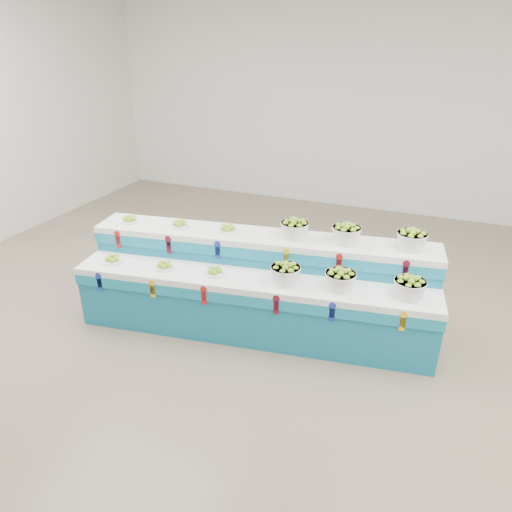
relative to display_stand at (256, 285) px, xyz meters
name	(u,v)px	position (x,y,z in m)	size (l,w,h in m)	color
ground	(264,354)	(0.29, -0.49, -0.51)	(10.00, 10.00, 0.00)	#756451
back_wall	(368,99)	(0.29, 4.51, 1.49)	(10.00, 10.00, 0.00)	silver
display_stand	(256,285)	(0.00, 0.00, 0.00)	(3.88, 1.00, 1.02)	#167599
plate_lower_left	(112,259)	(-1.54, -0.46, 0.25)	(0.21, 0.21, 0.09)	white
plate_lower_mid	(164,265)	(-0.92, -0.37, 0.25)	(0.21, 0.21, 0.09)	white
plate_lower_right	(215,271)	(-0.35, -0.29, 0.25)	(0.21, 0.21, 0.09)	white
basket_lower_left	(286,273)	(0.40, -0.19, 0.32)	(0.31, 0.31, 0.22)	silver
basket_lower_mid	(340,279)	(0.95, -0.11, 0.32)	(0.31, 0.31, 0.22)	silver
basket_lower_right	(410,287)	(1.60, -0.01, 0.32)	(0.31, 0.31, 0.22)	silver
plate_upper_left	(130,219)	(-1.61, 0.01, 0.55)	(0.21, 0.21, 0.09)	white
plate_upper_mid	(180,223)	(-0.99, 0.10, 0.55)	(0.21, 0.21, 0.09)	white
plate_upper_right	(228,228)	(-0.42, 0.18, 0.55)	(0.21, 0.21, 0.09)	white
basket_upper_left	(295,229)	(0.33, 0.29, 0.62)	(0.31, 0.31, 0.22)	silver
basket_upper_mid	(346,233)	(0.88, 0.37, 0.62)	(0.31, 0.31, 0.22)	silver
basket_upper_right	(412,239)	(1.53, 0.46, 0.62)	(0.31, 0.31, 0.22)	silver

